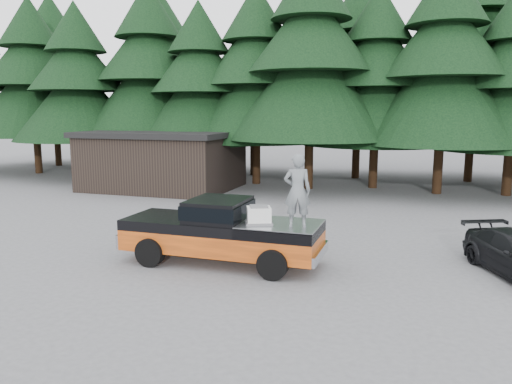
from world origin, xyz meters
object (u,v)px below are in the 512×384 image
(air_compressor, at_px, (259,216))
(man_on_bed, at_px, (297,191))
(utility_building, at_px, (163,160))
(pickup_truck, at_px, (222,241))

(air_compressor, xyz_separation_m, man_on_bed, (1.11, -0.06, 0.78))
(man_on_bed, height_order, utility_building, man_on_bed)
(pickup_truck, height_order, man_on_bed, man_on_bed)
(pickup_truck, height_order, utility_building, utility_building)
(utility_building, bearing_deg, pickup_truck, -54.91)
(utility_building, bearing_deg, air_compressor, -51.78)
(pickup_truck, distance_m, air_compressor, 1.53)
(pickup_truck, relative_size, air_compressor, 9.14)
(air_compressor, bearing_deg, man_on_bed, -26.42)
(air_compressor, bearing_deg, utility_building, 105.10)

